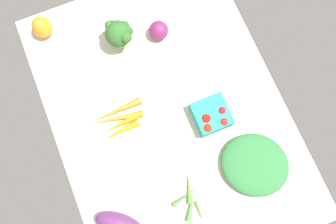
% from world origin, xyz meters
% --- Properties ---
extents(tablecloth, '(1.04, 0.76, 0.02)m').
position_xyz_m(tablecloth, '(0.00, 0.00, 0.01)').
color(tablecloth, beige).
rests_on(tablecloth, ground).
extents(okra_pile, '(0.16, 0.10, 0.02)m').
position_xyz_m(okra_pile, '(0.29, -0.04, 0.03)').
color(okra_pile, '#4A8142').
rests_on(okra_pile, tablecloth).
extents(carrot_bunch, '(0.11, 0.18, 0.03)m').
position_xyz_m(carrot_bunch, '(-0.04, -0.16, 0.03)').
color(carrot_bunch, orange).
rests_on(carrot_bunch, tablecloth).
extents(red_onion_near_basket, '(0.07, 0.07, 0.07)m').
position_xyz_m(red_onion_near_basket, '(-0.28, 0.08, 0.05)').
color(red_onion_near_basket, '#77245B').
rests_on(red_onion_near_basket, tablecloth).
extents(eggplant, '(0.15, 0.16, 0.07)m').
position_xyz_m(eggplant, '(0.27, -0.27, 0.05)').
color(eggplant, '#622E63').
rests_on(eggplant, tablecloth).
extents(broccoli_head, '(0.11, 0.10, 0.13)m').
position_xyz_m(broccoli_head, '(-0.30, -0.06, 0.10)').
color(broccoli_head, '#9BD07A').
rests_on(broccoli_head, tablecloth).
extents(leafy_greens_clump, '(0.30, 0.30, 0.05)m').
position_xyz_m(leafy_greens_clump, '(0.27, 0.19, 0.04)').
color(leafy_greens_clump, '#2F753C').
rests_on(leafy_greens_clump, tablecloth).
extents(bell_pepper_orange, '(0.10, 0.10, 0.09)m').
position_xyz_m(bell_pepper_orange, '(-0.44, -0.29, 0.06)').
color(bell_pepper_orange, orange).
rests_on(bell_pepper_orange, tablecloth).
extents(berry_basket, '(0.11, 0.11, 0.06)m').
position_xyz_m(berry_basket, '(0.07, 0.13, 0.05)').
color(berry_basket, teal).
rests_on(berry_basket, tablecloth).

